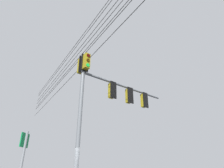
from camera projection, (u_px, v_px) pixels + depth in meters
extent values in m
cylinder|color=slate|center=(79.00, 126.00, 9.04)|extent=(0.20, 0.20, 6.94)
cylinder|color=slate|center=(126.00, 87.00, 12.04)|extent=(5.06, 3.90, 0.14)
cube|color=olive|center=(81.00, 66.00, 10.73)|extent=(0.42, 0.42, 0.90)
cube|color=black|center=(83.00, 65.00, 10.60)|extent=(0.37, 0.30, 1.04)
cylinder|color=#360503|center=(80.00, 63.00, 10.97)|extent=(0.18, 0.15, 0.20)
cylinder|color=#3C2703|center=(80.00, 67.00, 10.84)|extent=(0.18, 0.15, 0.20)
cylinder|color=green|center=(79.00, 72.00, 10.72)|extent=(0.18, 0.15, 0.20)
cube|color=olive|center=(87.00, 61.00, 10.30)|extent=(0.42, 0.42, 0.90)
cube|color=black|center=(85.00, 63.00, 10.42)|extent=(0.37, 0.30, 1.04)
cylinder|color=#360503|center=(88.00, 55.00, 10.31)|extent=(0.18, 0.15, 0.20)
cylinder|color=#3C2703|center=(88.00, 60.00, 10.18)|extent=(0.18, 0.15, 0.20)
cylinder|color=green|center=(88.00, 65.00, 10.05)|extent=(0.18, 0.15, 0.20)
cube|color=olive|center=(112.00, 91.00, 11.15)|extent=(0.42, 0.42, 0.90)
cube|color=black|center=(113.00, 90.00, 11.03)|extent=(0.38, 0.29, 1.04)
cylinder|color=#360503|center=(110.00, 87.00, 11.39)|extent=(0.18, 0.14, 0.20)
cylinder|color=#3C2703|center=(110.00, 91.00, 11.26)|extent=(0.18, 0.14, 0.20)
cylinder|color=green|center=(110.00, 96.00, 11.14)|extent=(0.18, 0.14, 0.20)
cube|color=olive|center=(129.00, 96.00, 11.91)|extent=(0.42, 0.42, 0.90)
cube|color=black|center=(130.00, 95.00, 11.79)|extent=(0.36, 0.31, 1.04)
cylinder|color=#360503|center=(127.00, 92.00, 12.16)|extent=(0.17, 0.15, 0.20)
cylinder|color=#3C2703|center=(127.00, 97.00, 12.04)|extent=(0.17, 0.15, 0.20)
cylinder|color=green|center=(127.00, 101.00, 11.91)|extent=(0.17, 0.15, 0.20)
cube|color=olive|center=(144.00, 101.00, 12.68)|extent=(0.42, 0.42, 0.90)
cube|color=black|center=(146.00, 100.00, 12.56)|extent=(0.38, 0.30, 1.04)
cylinder|color=#360503|center=(142.00, 97.00, 12.92)|extent=(0.18, 0.14, 0.20)
cylinder|color=#3C2703|center=(142.00, 101.00, 12.80)|extent=(0.18, 0.14, 0.20)
cylinder|color=green|center=(142.00, 105.00, 12.67)|extent=(0.18, 0.14, 0.20)
cube|color=#0C7238|center=(25.00, 140.00, 5.27)|extent=(0.35, 0.06, 0.38)
cube|color=white|center=(24.00, 140.00, 5.27)|extent=(0.29, 0.03, 0.32)
cylinder|color=black|center=(77.00, 72.00, 11.26)|extent=(15.00, 15.97, 0.14)
cylinder|color=black|center=(77.00, 62.00, 11.54)|extent=(15.00, 15.97, 0.14)
cylinder|color=black|center=(78.00, 59.00, 11.62)|extent=(15.00, 15.97, 0.14)
cylinder|color=black|center=(78.00, 54.00, 11.78)|extent=(15.00, 15.97, 0.14)
cylinder|color=black|center=(79.00, 49.00, 11.93)|extent=(15.00, 15.97, 0.14)
cylinder|color=black|center=(79.00, 43.00, 12.15)|extent=(15.00, 15.97, 0.14)
cylinder|color=black|center=(79.00, 39.00, 12.26)|extent=(15.00, 15.97, 0.14)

